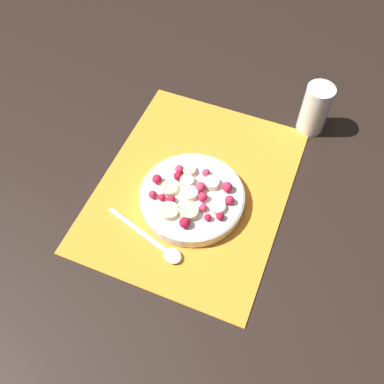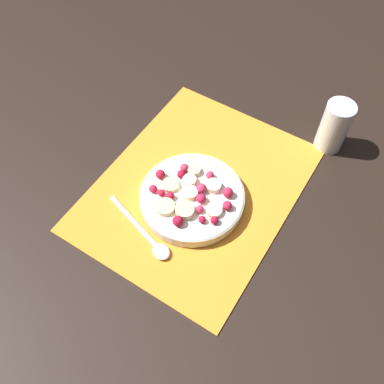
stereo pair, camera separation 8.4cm
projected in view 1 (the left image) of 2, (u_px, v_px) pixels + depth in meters
ground_plane at (194, 188)px, 0.89m from camera, size 3.00×3.00×0.00m
placemat at (194, 187)px, 0.89m from camera, size 0.48×0.38×0.01m
fruit_bowl at (192, 197)px, 0.85m from camera, size 0.21×0.21×0.05m
spoon at (159, 246)px, 0.81m from camera, size 0.07×0.18×0.01m
drinking_glass at (315, 109)px, 0.93m from camera, size 0.06×0.06×0.12m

